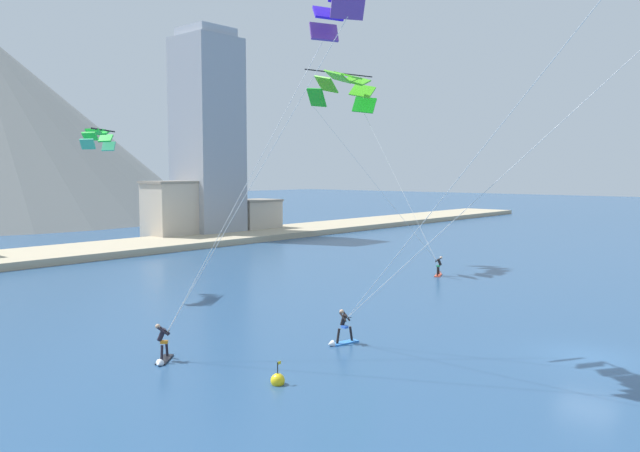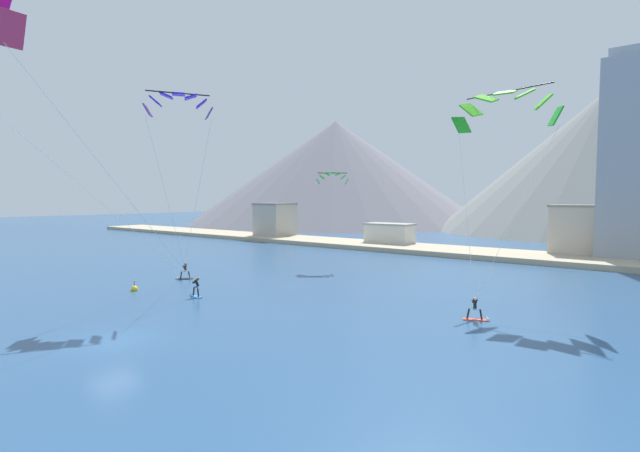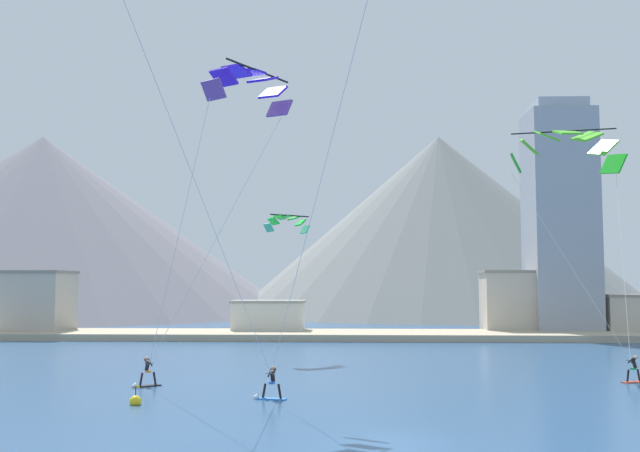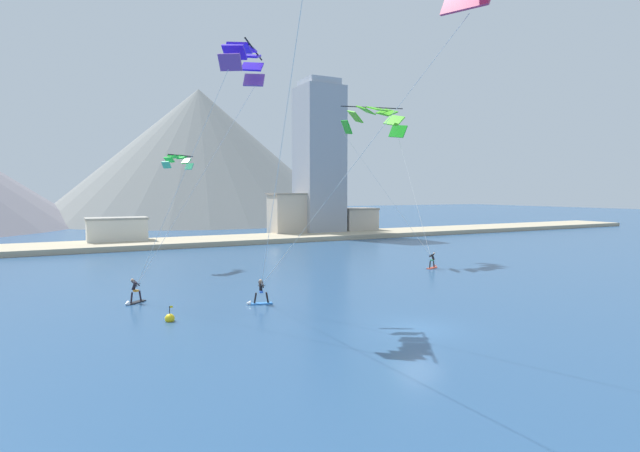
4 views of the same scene
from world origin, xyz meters
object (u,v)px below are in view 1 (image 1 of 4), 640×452
object	(u,v)px
parafoil_kite_near_lead	(336,5)
race_marker_buoy	(278,380)
kitesurfer_near_trail	(439,270)
parafoil_kite_near_trail	(345,88)
kitesurfer_mid_center	(341,334)
kitesurfer_near_lead	(162,351)
parafoil_kite_distant_high_outer	(98,137)

from	to	relation	value
parafoil_kite_near_lead	race_marker_buoy	distance (m)	16.25
race_marker_buoy	kitesurfer_near_trail	bearing A→B (deg)	18.02
kitesurfer_near_trail	parafoil_kite_near_trail	xyz separation A→B (m)	(-0.88, 9.00, 15.05)
kitesurfer_mid_center	parafoil_kite_near_trail	distance (m)	29.42
parafoil_kite_near_lead	parafoil_kite_near_trail	distance (m)	26.38
kitesurfer_near_lead	parafoil_kite_near_lead	bearing A→B (deg)	-35.44
kitesurfer_near_lead	race_marker_buoy	distance (m)	5.97
parafoil_kite_near_trail	parafoil_kite_distant_high_outer	distance (m)	21.62
kitesurfer_near_lead	kitesurfer_near_trail	bearing A→B (deg)	5.80
kitesurfer_near_lead	kitesurfer_mid_center	bearing A→B (deg)	-28.74
kitesurfer_near_lead	parafoil_kite_near_lead	xyz separation A→B (m)	(6.31, -4.49, 15.07)
kitesurfer_near_lead	race_marker_buoy	bearing A→B (deg)	-77.60
parafoil_kite_near_lead	race_marker_buoy	world-z (taller)	parafoil_kite_near_lead
kitesurfer_near_trail	parafoil_kite_near_trail	distance (m)	17.55
kitesurfer_near_trail	parafoil_kite_near_lead	size ratio (longest dim) A/B	0.12
kitesurfer_near_trail	race_marker_buoy	xyz separation A→B (m)	(-26.63, -8.66, -0.30)
parafoil_kite_near_trail	parafoil_kite_distant_high_outer	bearing A→B (deg)	167.21
parafoil_kite_near_lead	kitesurfer_near_trail	bearing A→B (deg)	18.75
kitesurfer_mid_center	kitesurfer_near_trail	bearing A→B (deg)	18.39
parafoil_kite_distant_high_outer	parafoil_kite_near_trail	bearing A→B (deg)	-12.79
kitesurfer_near_lead	race_marker_buoy	size ratio (longest dim) A/B	1.66
kitesurfer_near_lead	parafoil_kite_near_trail	xyz separation A→B (m)	(27.03, 11.83, 15.01)
kitesurfer_near_lead	parafoil_kite_near_lead	distance (m)	16.94
kitesurfer_near_trail	kitesurfer_mid_center	world-z (taller)	kitesurfer_mid_center
parafoil_kite_near_trail	race_marker_buoy	world-z (taller)	parafoil_kite_near_trail
kitesurfer_near_lead	kitesurfer_mid_center	distance (m)	8.34
kitesurfer_near_trail	parafoil_kite_distant_high_outer	distance (m)	27.35
parafoil_kite_distant_high_outer	race_marker_buoy	distance (m)	25.18
kitesurfer_mid_center	parafoil_kite_near_lead	xyz separation A→B (m)	(-1.00, -0.48, 15.07)
race_marker_buoy	parafoil_kite_near_trail	bearing A→B (deg)	34.44
parafoil_kite_near_lead	parafoil_kite_near_trail	world-z (taller)	parafoil_kite_near_trail
kitesurfer_near_lead	kitesurfer_mid_center	world-z (taller)	kitesurfer_near_lead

